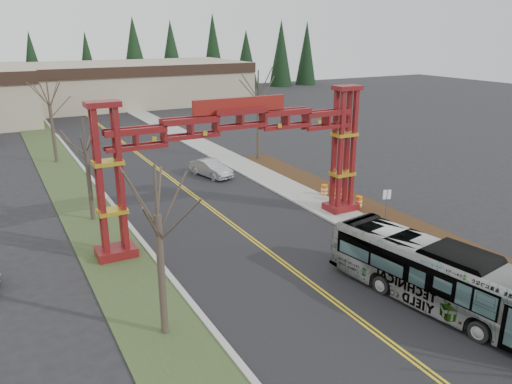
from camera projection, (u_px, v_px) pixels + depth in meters
road at (200, 200)px, 38.09m from camera, size 12.00×110.00×0.02m
lane_line_left at (198, 200)px, 38.03m from camera, size 0.12×100.00×0.01m
lane_line_right at (201, 200)px, 38.14m from camera, size 0.12×100.00×0.01m
curb_right at (270, 188)px, 40.85m from camera, size 0.30×110.00×0.15m
sidewalk_right at (285, 185)px, 41.51m from camera, size 2.60×110.00×0.14m
landscape_strip at (451, 244)px, 30.15m from camera, size 2.60×50.00×0.12m
grass_median at (92, 218)px, 34.46m from camera, size 4.00×110.00×0.08m
curb_left at (119, 213)px, 35.29m from camera, size 0.30×110.00×0.15m
gateway_arch at (240, 141)px, 30.38m from camera, size 18.20×1.60×8.90m
retail_building_east at (133, 83)px, 87.48m from camera, size 38.00×20.30×7.00m
conifer_treeline at (62, 63)px, 92.21m from camera, size 116.10×5.60×13.00m
transit_bus at (436, 275)px, 23.23m from camera, size 4.36×11.35×3.08m
silver_sedan at (211, 168)px, 44.10m from camera, size 2.66×4.79×1.50m
bare_tree_median_near at (158, 216)px, 19.74m from camera, size 3.14×3.14×7.51m
bare_tree_median_mid at (86, 149)px, 32.62m from camera, size 3.03×3.03×7.01m
bare_tree_median_far at (50, 106)px, 47.26m from camera, size 3.27×3.27×7.76m
bare_tree_right_far at (258, 95)px, 48.14m from camera, size 3.49×3.49×8.79m
street_sign at (387, 199)px, 33.14m from camera, size 0.51×0.25×2.34m
barrel_south at (359, 202)px, 36.28m from camera, size 0.49×0.49×0.91m
barrel_mid at (338, 195)px, 37.58m from camera, size 0.58×0.58×1.07m
barrel_north at (324, 191)px, 38.87m from camera, size 0.51×0.51×0.95m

